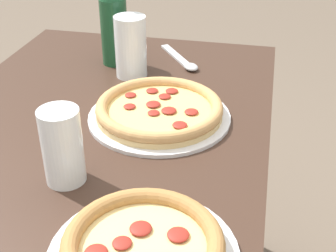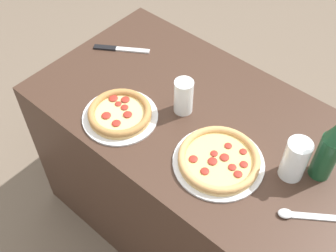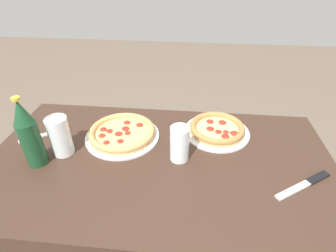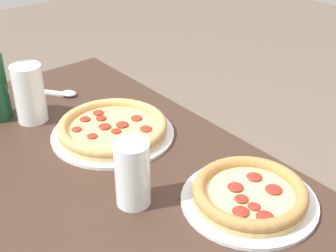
# 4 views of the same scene
# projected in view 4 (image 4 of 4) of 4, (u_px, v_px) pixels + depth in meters

# --- Properties ---
(pizza_pepperoni) EXTENTS (0.27, 0.27, 0.04)m
(pizza_pepperoni) POSITION_uv_depth(u_px,v_px,m) (250.00, 195.00, 0.91)
(pizza_pepperoni) COLOR silver
(pizza_pepperoni) RESTS_ON table
(pizza_salami) EXTENTS (0.30, 0.30, 0.04)m
(pizza_salami) POSITION_uv_depth(u_px,v_px,m) (113.00, 129.00, 1.13)
(pizza_salami) COLOR silver
(pizza_salami) RESTS_ON table
(glass_lemonade) EXTENTS (0.07, 0.07, 0.14)m
(glass_lemonade) POSITION_uv_depth(u_px,v_px,m) (133.00, 177.00, 0.89)
(glass_lemonade) COLOR white
(glass_lemonade) RESTS_ON table
(glass_water) EXTENTS (0.08, 0.08, 0.15)m
(glass_water) POSITION_uv_depth(u_px,v_px,m) (29.00, 95.00, 1.17)
(glass_water) COLOR white
(glass_water) RESTS_ON table
(spoon) EXTENTS (0.18, 0.14, 0.02)m
(spoon) POSITION_uv_depth(u_px,v_px,m) (55.00, 92.00, 1.34)
(spoon) COLOR silver
(spoon) RESTS_ON table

